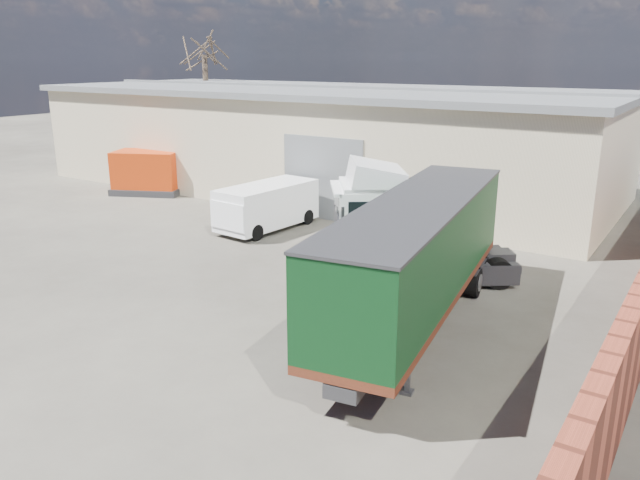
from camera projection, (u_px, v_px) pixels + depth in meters
The scene contains 7 objects.
ground at pixel (196, 298), 18.44m from camera, with size 120.00×120.00×0.00m, color black.
warehouse at pixel (321, 138), 33.68m from camera, with size 30.60×12.60×5.42m.
bare_tree at pixel (204, 40), 41.71m from camera, with size 4.00×4.00×9.60m.
tractor_unit at pixel (392, 231), 19.55m from camera, with size 5.86×5.06×3.87m.
box_trailer at pixel (419, 251), 15.91m from camera, with size 3.76×10.62×3.46m.
panel_van at pixel (264, 207), 25.50m from camera, with size 2.24×4.68×1.85m.
orange_skip at pixel (148, 175), 32.39m from camera, with size 4.13×3.48×2.21m.
Camera 1 is at (12.50, -12.38, 6.87)m, focal length 35.00 mm.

